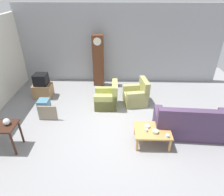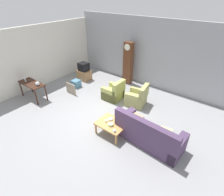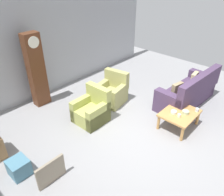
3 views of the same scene
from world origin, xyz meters
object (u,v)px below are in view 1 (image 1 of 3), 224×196
at_px(glass_dome_cloche, 6,122).
at_px(bowl_shallow_green, 155,132).
at_px(armchair_olive_near, 107,99).
at_px(tv_crt, 41,79).
at_px(storage_box_blue, 44,105).
at_px(tv_stand_cabinet, 43,91).
at_px(bowl_white_stacked, 147,126).
at_px(armchair_olive_far, 136,96).
at_px(cup_blue_rimmed, 167,136).
at_px(framed_picture_leaning, 48,113).
at_px(cup_white_porcelain, 146,130).
at_px(couch_floral, 192,125).
at_px(coffee_table_wood, 152,132).
at_px(grandfather_clock, 98,61).

relative_size(glass_dome_cloche, bowl_shallow_green, 0.99).
xyz_separation_m(armchair_olive_near, tv_crt, (-2.49, 0.63, 0.43)).
distance_m(storage_box_blue, glass_dome_cloche, 1.98).
xyz_separation_m(tv_stand_cabinet, bowl_shallow_green, (3.85, -2.57, 0.21)).
bearing_deg(bowl_white_stacked, armchair_olive_near, 124.49).
bearing_deg(armchair_olive_far, bowl_white_stacked, -86.12).
distance_m(armchair_olive_far, cup_blue_rimmed, 2.43).
height_order(tv_crt, glass_dome_cloche, tv_crt).
relative_size(framed_picture_leaning, cup_white_porcelain, 7.74).
relative_size(armchair_olive_near, armchair_olive_far, 1.00).
bearing_deg(armchair_olive_far, armchair_olive_near, -166.86).
distance_m(couch_floral, framed_picture_leaning, 4.39).
relative_size(armchair_olive_near, coffee_table_wood, 0.96).
bearing_deg(grandfather_clock, tv_stand_cabinet, -151.73).
bearing_deg(bowl_shallow_green, couch_floral, 22.40).
bearing_deg(tv_crt, storage_box_blue, -71.05).
distance_m(framed_picture_leaning, bowl_white_stacked, 3.16).
xyz_separation_m(couch_floral, coffee_table_wood, (-1.18, -0.35, 0.02)).
relative_size(coffee_table_wood, cup_blue_rimmed, 10.89).
bearing_deg(bowl_white_stacked, couch_floral, 10.47).
bearing_deg(tv_stand_cabinet, grandfather_clock, 28.27).
bearing_deg(cup_blue_rimmed, armchair_olive_far, 104.19).
relative_size(armchair_olive_far, cup_blue_rimmed, 10.43).
height_order(framed_picture_leaning, bowl_shallow_green, same).
distance_m(armchair_olive_near, bowl_white_stacked, 2.09).
bearing_deg(cup_white_porcelain, tv_stand_cabinet, 145.17).
xyz_separation_m(coffee_table_wood, cup_white_porcelain, (-0.18, -0.07, 0.10)).
distance_m(armchair_olive_far, framed_picture_leaning, 3.11).
relative_size(couch_floral, coffee_table_wood, 2.24).
bearing_deg(framed_picture_leaning, coffee_table_wood, -16.84).
bearing_deg(couch_floral, glass_dome_cloche, -172.76).
relative_size(armchair_olive_far, glass_dome_cloche, 5.41).
height_order(coffee_table_wood, glass_dome_cloche, glass_dome_cloche).
height_order(armchair_olive_far, cup_white_porcelain, armchair_olive_far).
xyz_separation_m(armchair_olive_far, bowl_white_stacked, (0.13, -1.96, 0.16)).
relative_size(cup_white_porcelain, bowl_white_stacked, 0.53).
height_order(couch_floral, cup_white_porcelain, couch_floral).
height_order(tv_stand_cabinet, tv_crt, tv_crt).
relative_size(coffee_table_wood, storage_box_blue, 2.50).
bearing_deg(framed_picture_leaning, bowl_shallow_green, -18.51).
height_order(armchair_olive_near, storage_box_blue, armchair_olive_near).
xyz_separation_m(coffee_table_wood, cup_blue_rimmed, (0.33, -0.29, 0.11)).
bearing_deg(framed_picture_leaning, glass_dome_cloche, -114.43).
distance_m(couch_floral, grandfather_clock, 4.40).
bearing_deg(bowl_shallow_green, tv_stand_cabinet, 146.31).
distance_m(coffee_table_wood, bowl_white_stacked, 0.19).
height_order(tv_crt, framed_picture_leaning, tv_crt).
height_order(storage_box_blue, cup_blue_rimmed, cup_blue_rimmed).
distance_m(cup_blue_rimmed, bowl_shallow_green, 0.33).
xyz_separation_m(tv_crt, framed_picture_leaning, (0.63, -1.49, -0.48)).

